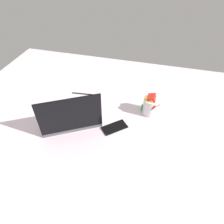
{
  "coord_description": "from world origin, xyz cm",
  "views": [
    {
      "loc": [
        -31.74,
        84.56,
        101.34
      ],
      "look_at": [
        -10.32,
        2.93,
        24.0
      ],
      "focal_mm": 32.04,
      "sensor_mm": 36.0,
      "label": 1
    }
  ],
  "objects": [
    {
      "name": "charger_cable",
      "position": [
        14.33,
        -15.93,
        18.3
      ],
      "size": [
        16.97,
        2.36,
        0.6
      ],
      "primitive_type": "cube",
      "rotation": [
        0.0,
        0.0,
        0.1
      ],
      "color": "black",
      "rests_on": "bed_mattress"
    },
    {
      "name": "laptop",
      "position": [
        12.12,
        10.68,
        22.41
      ],
      "size": [
        40.08,
        36.45,
        23.0
      ],
      "rotation": [
        0.0,
        0.0,
        0.53
      ],
      "color": "#4C4C51",
      "rests_on": "bed_mattress"
    },
    {
      "name": "cell_phone",
      "position": [
        -13.46,
        9.1,
        18.4
      ],
      "size": [
        14.96,
        14.42,
        0.8
      ],
      "primitive_type": "cube",
      "rotation": [
        0.0,
        0.0,
        2.3
      ],
      "color": "black",
      "rests_on": "bed_mattress"
    },
    {
      "name": "bed_mattress",
      "position": [
        0.0,
        0.0,
        9.0
      ],
      "size": [
        180.0,
        140.0,
        18.0
      ],
      "primitive_type": "cube",
      "color": "silver",
      "rests_on": "ground"
    },
    {
      "name": "snack_cup",
      "position": [
        -31.03,
        -8.32,
        24.09
      ],
      "size": [
        10.61,
        9.89,
        13.87
      ],
      "color": "silver",
      "rests_on": "bed_mattress"
    }
  ]
}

